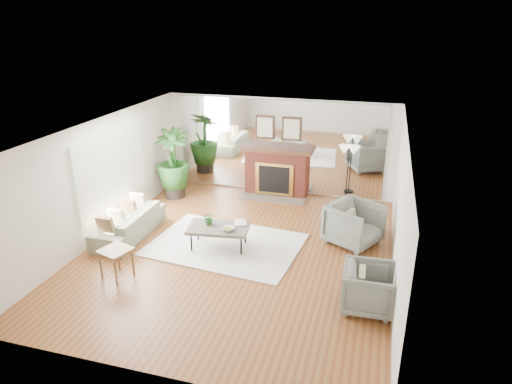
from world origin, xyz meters
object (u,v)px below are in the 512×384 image
(coffee_table, at_px, (218,229))
(armchair_front, at_px, (368,288))
(sofa, at_px, (129,224))
(fireplace, at_px, (276,171))
(floor_lamp, at_px, (349,155))
(potted_ficus, at_px, (173,161))
(armchair_back, at_px, (354,224))
(side_table, at_px, (116,254))

(coffee_table, relative_size, armchair_front, 1.56)
(sofa, height_order, armchair_front, armchair_front)
(fireplace, distance_m, floor_lamp, 1.99)
(armchair_front, relative_size, potted_ficus, 0.46)
(floor_lamp, bearing_deg, armchair_front, -79.79)
(armchair_back, relative_size, side_table, 1.57)
(fireplace, height_order, coffee_table, fireplace)
(armchair_back, distance_m, armchair_front, 2.25)
(coffee_table, xyz_separation_m, floor_lamp, (2.26, 2.92, 0.88))
(armchair_front, relative_size, floor_lamp, 0.53)
(fireplace, bearing_deg, potted_ficus, -160.69)
(fireplace, relative_size, sofa, 1.05)
(coffee_table, distance_m, floor_lamp, 3.80)
(fireplace, bearing_deg, armchair_front, -59.90)
(sofa, height_order, side_table, sofa)
(fireplace, bearing_deg, armchair_back, -46.02)
(coffee_table, bearing_deg, armchair_front, -22.71)
(coffee_table, bearing_deg, potted_ficus, 131.60)
(armchair_front, bearing_deg, floor_lamp, 8.68)
(coffee_table, distance_m, sofa, 2.04)
(coffee_table, distance_m, side_table, 2.06)
(armchair_back, relative_size, floor_lamp, 0.63)
(fireplace, height_order, side_table, fireplace)
(sofa, distance_m, side_table, 1.66)
(coffee_table, distance_m, potted_ficus, 3.18)
(floor_lamp, bearing_deg, coffee_table, -127.72)
(fireplace, relative_size, potted_ficus, 1.14)
(armchair_front, xyz_separation_m, floor_lamp, (-0.75, 4.18, 0.95))
(side_table, distance_m, potted_ficus, 3.97)
(armchair_front, height_order, potted_ficus, potted_ficus)
(armchair_back, height_order, side_table, armchair_back)
(fireplace, bearing_deg, floor_lamp, -9.35)
(fireplace, distance_m, potted_ficus, 2.66)
(coffee_table, bearing_deg, sofa, -179.91)
(coffee_table, relative_size, potted_ficus, 0.72)
(armchair_back, height_order, potted_ficus, potted_ficus)
(side_table, bearing_deg, potted_ficus, 100.22)
(armchair_back, xyz_separation_m, potted_ficus, (-4.69, 1.39, 0.52))
(sofa, xyz_separation_m, armchair_back, (4.64, 0.96, 0.16))
(side_table, bearing_deg, floor_lamp, 50.64)
(sofa, height_order, potted_ficus, potted_ficus)
(coffee_table, distance_m, armchair_front, 3.27)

